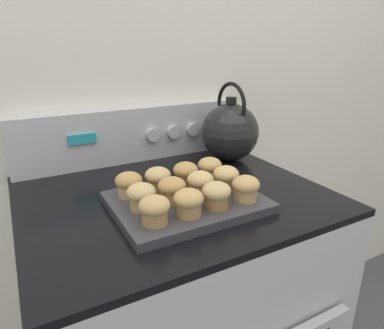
{
  "coord_description": "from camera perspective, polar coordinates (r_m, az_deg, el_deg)",
  "views": [
    {
      "loc": [
        -0.36,
        -0.42,
        1.32
      ],
      "look_at": [
        0.01,
        0.26,
        1.04
      ],
      "focal_mm": 32.0,
      "sensor_mm": 36.0,
      "label": 1
    }
  ],
  "objects": [
    {
      "name": "muffin_r2_c0",
      "position": [
        0.85,
        -10.49,
        -3.16
      ],
      "size": [
        0.07,
        0.07,
        0.06
      ],
      "color": "tan",
      "rests_on": "muffin_pan"
    },
    {
      "name": "muffin_r0_c0",
      "position": [
        0.71,
        -6.28,
        -7.44
      ],
      "size": [
        0.07,
        0.07,
        0.06
      ],
      "color": "#A37A4C",
      "rests_on": "muffin_pan"
    },
    {
      "name": "control_panel",
      "position": [
        1.16,
        -9.69,
        4.97
      ],
      "size": [
        0.76,
        0.07,
        0.18
      ],
      "color": "#B7BABF",
      "rests_on": "stove_range"
    },
    {
      "name": "tea_kettle",
      "position": [
        1.15,
        6.3,
        5.57
      ],
      "size": [
        0.19,
        0.23,
        0.26
      ],
      "color": "black",
      "rests_on": "stove_range"
    },
    {
      "name": "wall_back",
      "position": [
        1.18,
        -11.19,
        13.67
      ],
      "size": [
        8.0,
        0.05,
        2.4
      ],
      "color": "silver",
      "rests_on": "ground_plane"
    },
    {
      "name": "muffin_r1_c0",
      "position": [
        0.78,
        -8.45,
        -5.16
      ],
      "size": [
        0.07,
        0.07,
        0.06
      ],
      "color": "tan",
      "rests_on": "muffin_pan"
    },
    {
      "name": "muffin_r2_c3",
      "position": [
        0.94,
        2.96,
        -0.56
      ],
      "size": [
        0.07,
        0.07,
        0.06
      ],
      "color": "#A37A4C",
      "rests_on": "muffin_pan"
    },
    {
      "name": "muffin_r2_c2",
      "position": [
        0.9,
        -1.08,
        -1.4
      ],
      "size": [
        0.07,
        0.07,
        0.06
      ],
      "color": "olive",
      "rests_on": "muffin_pan"
    },
    {
      "name": "muffin_r1_c2",
      "position": [
        0.84,
        1.41,
        -3.07
      ],
      "size": [
        0.07,
        0.07,
        0.06
      ],
      "color": "tan",
      "rests_on": "muffin_pan"
    },
    {
      "name": "muffin_r1_c1",
      "position": [
        0.8,
        -3.37,
        -4.13
      ],
      "size": [
        0.07,
        0.07,
        0.06
      ],
      "color": "tan",
      "rests_on": "muffin_pan"
    },
    {
      "name": "stove_range",
      "position": [
        1.19,
        -2.79,
        -25.55
      ],
      "size": [
        0.77,
        0.69,
        0.94
      ],
      "color": "#B7BABF",
      "rests_on": "ground_plane"
    },
    {
      "name": "muffin_r0_c2",
      "position": [
        0.78,
        4.09,
        -4.98
      ],
      "size": [
        0.07,
        0.07,
        0.06
      ],
      "color": "olive",
      "rests_on": "muffin_pan"
    },
    {
      "name": "muffin_pan",
      "position": [
        0.84,
        -0.94,
        -6.28
      ],
      "size": [
        0.35,
        0.27,
        0.02
      ],
      "color": "#38383D",
      "rests_on": "stove_range"
    },
    {
      "name": "muffin_r2_c1",
      "position": [
        0.87,
        -5.71,
        -2.31
      ],
      "size": [
        0.07,
        0.07,
        0.06
      ],
      "color": "olive",
      "rests_on": "muffin_pan"
    },
    {
      "name": "muffin_r0_c3",
      "position": [
        0.82,
        8.95,
        -3.83
      ],
      "size": [
        0.07,
        0.07,
        0.06
      ],
      "color": "tan",
      "rests_on": "muffin_pan"
    },
    {
      "name": "muffin_r0_c1",
      "position": [
        0.74,
        -0.58,
        -6.25
      ],
      "size": [
        0.07,
        0.07,
        0.06
      ],
      "color": "#A37A4C",
      "rests_on": "muffin_pan"
    },
    {
      "name": "muffin_r1_c3",
      "position": [
        0.88,
        5.69,
        -2.1
      ],
      "size": [
        0.07,
        0.07,
        0.06
      ],
      "color": "olive",
      "rests_on": "muffin_pan"
    }
  ]
}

